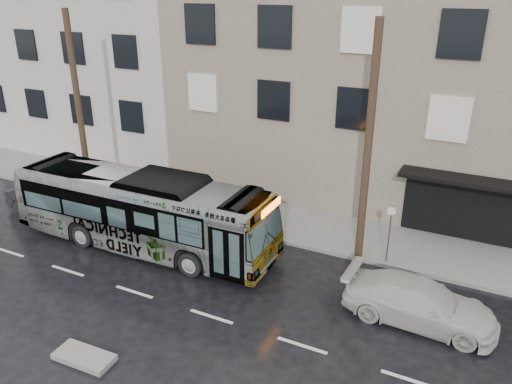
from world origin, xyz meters
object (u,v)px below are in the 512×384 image
utility_pole_rear (79,108)px  dark_sedan (47,201)px  utility_pole_front (368,147)px  sign_post (389,235)px  bus (142,210)px  white_sedan (419,302)px

utility_pole_rear → dark_sedan: 4.65m
utility_pole_front → sign_post: utility_pole_front is taller
bus → white_sedan: bus is taller
sign_post → white_sedan: size_ratio=0.50×
utility_pole_front → bus: bearing=-161.1°
bus → sign_post: bearing=-73.9°
utility_pole_front → utility_pole_rear: bearing=180.0°
utility_pole_rear → sign_post: 15.46m
white_sedan → dark_sedan: size_ratio=1.13×
sign_post → dark_sedan: size_ratio=0.56×
utility_pole_front → utility_pole_rear: (-14.00, 0.00, 0.00)m
utility_pole_front → bus: size_ratio=0.78×
dark_sedan → sign_post: bearing=-76.6°
utility_pole_rear → utility_pole_front: bearing=0.0°
utility_pole_rear → bus: bearing=-26.7°
utility_pole_front → white_sedan: (2.80, -3.00, -3.95)m
sign_post → bus: (-9.42, -2.85, 0.25)m
utility_pole_front → utility_pole_rear: 14.00m
bus → dark_sedan: 6.06m
utility_pole_front → dark_sedan: 15.03m
sign_post → dark_sedan: (-15.40, -2.45, -0.64)m
bus → white_sedan: 11.15m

